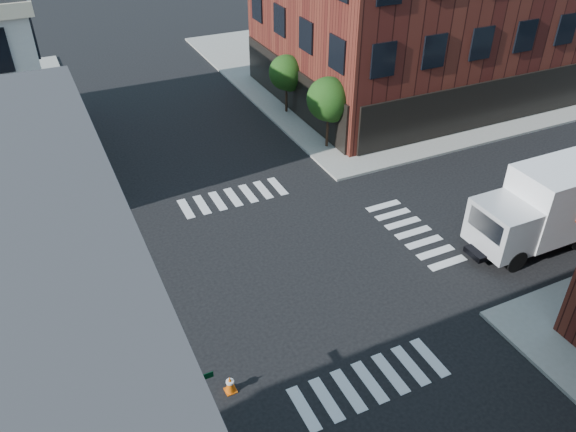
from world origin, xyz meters
The scene contains 8 objects.
ground centered at (0.00, 0.00, 0.00)m, with size 120.00×120.00×0.00m, color black.
sidewalk_ne centered at (21.00, 21.00, 0.07)m, with size 30.00×30.00×0.15m, color gray.
building_ne centered at (20.50, 16.00, 6.00)m, with size 25.00×16.00×12.00m, color #3F130F.
tree_near centered at (7.56, 9.98, 3.16)m, with size 2.69×2.69×4.49m.
tree_far centered at (7.56, 15.98, 2.87)m, with size 2.43×2.43×4.07m.
signal_pole centered at (-6.72, -6.68, 2.86)m, with size 1.29×1.24×4.60m.
box_truck centered at (12.81, -3.23, 2.09)m, with size 8.94×2.85×4.02m.
traffic_cone centered at (-4.73, -5.18, 0.36)m, with size 0.42×0.42×0.75m.
Camera 1 is at (-8.51, -17.93, 16.54)m, focal length 35.00 mm.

